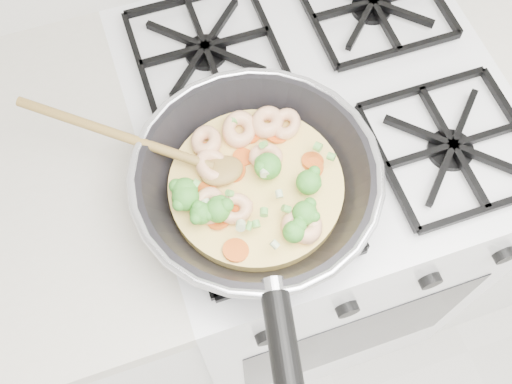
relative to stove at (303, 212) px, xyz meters
name	(u,v)px	position (x,y,z in m)	size (l,w,h in m)	color
stove	(303,212)	(0.00, 0.00, 0.00)	(0.60, 0.60, 0.92)	white
skillet	(255,185)	(-0.16, -0.14, 0.50)	(0.46, 0.57, 0.09)	black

